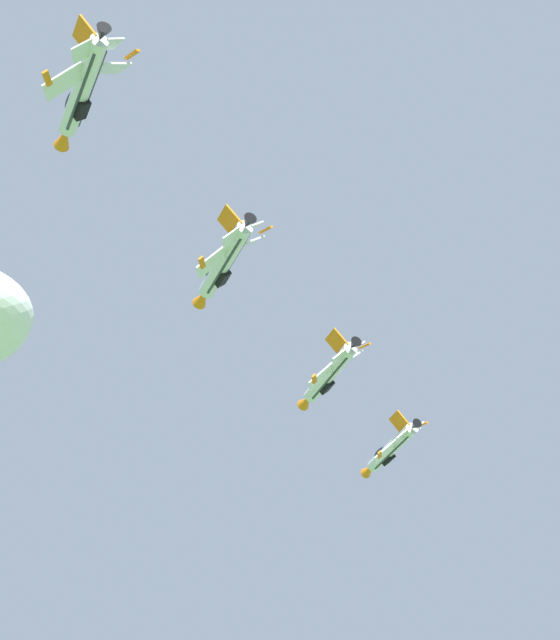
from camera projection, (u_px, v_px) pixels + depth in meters
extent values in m
cylinder|color=white|center=(392.00, 448.00, 157.68)|extent=(8.94, 10.35, 1.70)
cube|color=#383D47|center=(394.00, 450.00, 157.58)|extent=(7.44, 8.64, 1.26)
cone|color=orange|center=(369.00, 470.00, 163.11)|extent=(2.73, 2.85, 1.56)
cone|color=black|center=(414.00, 426.00, 152.56)|extent=(2.07, 2.10, 1.36)
ellipsoid|color=#192333|center=(380.00, 453.00, 159.83)|extent=(3.23, 3.46, 1.55)
cube|color=black|center=(388.00, 459.00, 159.14)|extent=(2.46, 2.58, 1.36)
cube|color=white|center=(386.00, 451.00, 154.76)|extent=(3.59, 2.51, 2.93)
cube|color=orange|center=(380.00, 455.00, 152.63)|extent=(0.88, 1.68, 0.55)
cube|color=white|center=(410.00, 434.00, 157.96)|extent=(3.01, 3.76, 2.93)
cube|color=orange|center=(423.00, 424.00, 158.40)|extent=(1.70, 1.15, 0.55)
cube|color=white|center=(402.00, 436.00, 152.88)|extent=(2.18, 2.15, 1.58)
cube|color=white|center=(416.00, 426.00, 154.74)|extent=(2.33, 2.35, 1.58)
cube|color=orange|center=(399.00, 422.00, 154.44)|extent=(3.10, 3.20, 2.08)
cylinder|color=white|center=(330.00, 373.00, 138.23)|extent=(8.94, 10.35, 1.70)
cube|color=#383D47|center=(332.00, 376.00, 138.14)|extent=(7.43, 8.63, 1.28)
cone|color=orange|center=(307.00, 401.00, 143.66)|extent=(2.73, 2.85, 1.56)
cone|color=black|center=(354.00, 345.00, 133.11)|extent=(2.07, 2.10, 1.36)
ellipsoid|color=#192333|center=(318.00, 380.00, 140.37)|extent=(3.23, 3.46, 1.55)
cube|color=black|center=(327.00, 387.00, 139.71)|extent=(2.46, 2.57, 1.36)
cube|color=white|center=(322.00, 376.00, 135.30)|extent=(3.52, 2.50, 3.01)
cube|color=orange|center=(314.00, 379.00, 133.16)|extent=(0.88, 1.68, 0.56)
cube|color=white|center=(350.00, 358.00, 138.52)|extent=(2.99, 3.69, 3.01)
cube|color=orange|center=(365.00, 346.00, 138.97)|extent=(1.69, 1.14, 0.56)
cube|color=white|center=(339.00, 357.00, 133.42)|extent=(2.15, 2.14, 1.62)
cube|color=white|center=(356.00, 347.00, 135.30)|extent=(2.31, 2.32, 1.62)
cube|color=orange|center=(337.00, 342.00, 134.96)|extent=(3.13, 3.23, 2.04)
cylinder|color=white|center=(225.00, 261.00, 119.27)|extent=(8.94, 10.35, 1.70)
cube|color=#383D47|center=(227.00, 264.00, 119.17)|extent=(7.43, 8.63, 1.28)
cone|color=orange|center=(202.00, 298.00, 124.70)|extent=(2.73, 2.85, 1.56)
cone|color=black|center=(248.00, 223.00, 114.14)|extent=(2.07, 2.10, 1.36)
ellipsoid|color=#192333|center=(213.00, 270.00, 121.40)|extent=(3.23, 3.46, 1.55)
cube|color=black|center=(222.00, 278.00, 120.74)|extent=(2.46, 2.57, 1.36)
cube|color=white|center=(213.00, 261.00, 116.33)|extent=(3.52, 2.50, 3.01)
cube|color=orange|center=(202.00, 263.00, 114.19)|extent=(0.88, 1.68, 0.56)
cube|color=white|center=(248.00, 243.00, 119.56)|extent=(2.98, 3.69, 3.01)
cube|color=orange|center=(266.00, 230.00, 120.01)|extent=(1.69, 1.14, 0.56)
cube|color=white|center=(231.00, 238.00, 114.45)|extent=(2.15, 2.14, 1.62)
cube|color=white|center=(252.00, 227.00, 116.34)|extent=(2.31, 2.32, 1.62)
cube|color=orange|center=(230.00, 221.00, 116.00)|extent=(3.13, 3.23, 2.04)
cylinder|color=white|center=(83.00, 87.00, 103.54)|extent=(8.94, 10.35, 1.70)
cube|color=#383D47|center=(85.00, 91.00, 103.43)|extent=(7.46, 8.65, 1.24)
cone|color=orange|center=(64.00, 138.00, 108.97)|extent=(2.73, 2.85, 1.56)
cone|color=black|center=(102.00, 34.00, 98.42)|extent=(2.07, 2.10, 1.36)
ellipsoid|color=#192333|center=(72.00, 101.00, 105.70)|extent=(3.23, 3.46, 1.55)
cube|color=black|center=(82.00, 109.00, 104.99)|extent=(2.47, 2.58, 1.35)
cube|color=white|center=(64.00, 81.00, 100.64)|extent=(3.65, 2.52, 2.86)
cube|color=orange|center=(47.00, 78.00, 98.52)|extent=(0.89, 1.68, 0.54)
cube|color=white|center=(111.00, 68.00, 103.81)|extent=(3.03, 3.81, 2.86)
cube|color=orange|center=(132.00, 54.00, 104.23)|extent=(1.70, 1.15, 0.54)
cube|color=white|center=(83.00, 51.00, 98.75)|extent=(2.21, 2.16, 1.54)
cube|color=white|center=(111.00, 44.00, 100.60)|extent=(2.35, 2.38, 1.54)
cube|color=orange|center=(85.00, 35.00, 100.33)|extent=(3.07, 3.17, 2.12)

